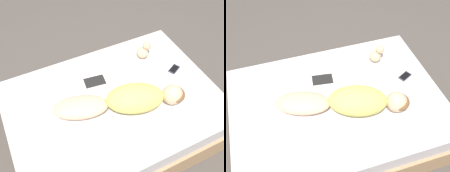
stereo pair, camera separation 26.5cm
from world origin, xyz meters
The scene contains 7 objects.
ground_plane centered at (0.00, 0.00, 0.00)m, with size 12.00×12.00×0.00m, color #4C4742.
bed centered at (0.00, 0.00, 0.24)m, with size 1.55×2.14×0.50m.
person centered at (0.12, 0.08, 0.60)m, with size 0.61×1.28×0.23m.
open_magazine centered at (-0.41, -0.06, 0.50)m, with size 0.48×0.36×0.01m.
coffee_mug centered at (-0.55, 0.89, 0.54)m, with size 0.12×0.09×0.08m.
cell_phone centered at (-0.09, 0.78, 0.50)m, with size 0.13×0.16×0.01m.
plush_toy centered at (-0.42, 0.59, 0.58)m, with size 0.14×0.16×0.19m.
Camera 2 is at (1.52, -0.47, 2.55)m, focal length 42.00 mm.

